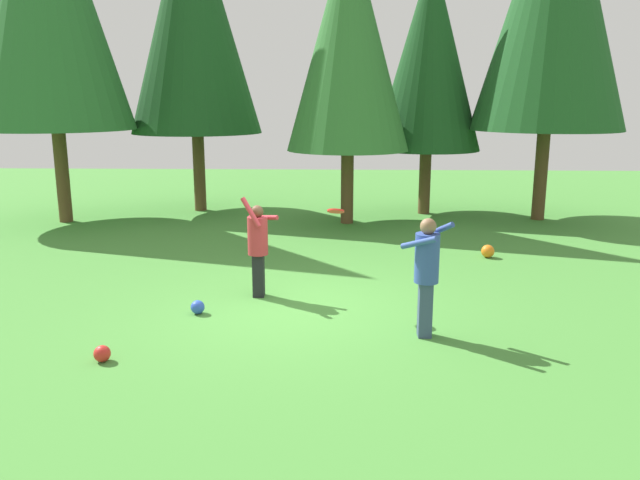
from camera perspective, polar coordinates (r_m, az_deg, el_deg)
The scene contains 10 objects.
ground_plane at distance 10.17m, azimuth -2.12°, elevation -6.19°, with size 40.00×40.00×0.00m, color #478C38.
person_thrower at distance 10.57m, azimuth -5.65°, elevation -0.26°, with size 0.61×0.62×1.73m.
person_catcher at distance 8.84m, azimuth 9.64°, elevation -2.44°, with size 0.74×0.74×1.70m.
frisbee at distance 9.80m, azimuth 1.44°, elevation 2.64°, with size 0.30×0.29×0.12m.
ball_blue at distance 10.06m, azimuth -11.02°, elevation -5.99°, with size 0.22×0.22×0.22m, color blue.
ball_orange at distance 13.75m, azimuth 14.96°, elevation -0.99°, with size 0.28×0.28×0.28m, color orange.
ball_red at distance 8.63m, azimuth -19.13°, elevation -9.70°, with size 0.22×0.22×0.22m, color red.
tree_center at distance 16.77m, azimuth 2.61°, elevation 17.77°, with size 3.19×3.19×7.63m.
tree_left at distance 19.13m, azimuth -11.47°, elevation 19.47°, with size 3.76×3.76×8.97m.
tree_right at distance 18.42m, azimuth 9.89°, elevation 16.30°, with size 3.01×3.01×7.19m.
Camera 1 is at (0.72, -9.59, 3.30)m, focal length 35.32 mm.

